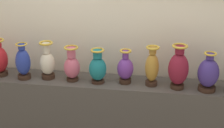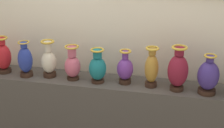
{
  "view_description": "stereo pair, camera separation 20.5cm",
  "coord_description": "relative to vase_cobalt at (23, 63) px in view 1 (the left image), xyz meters",
  "views": [
    {
      "loc": [
        0.46,
        -2.95,
        2.22
      ],
      "look_at": [
        0.0,
        0.0,
        1.05
      ],
      "focal_mm": 54.9,
      "sensor_mm": 36.0,
      "label": 1
    },
    {
      "loc": [
        0.66,
        -2.92,
        2.22
      ],
      "look_at": [
        0.0,
        0.0,
        1.05
      ],
      "focal_mm": 54.9,
      "sensor_mm": 36.0,
      "label": 2
    }
  ],
  "objects": [
    {
      "name": "vase_burgundy",
      "position": [
        1.47,
        0.0,
        0.03
      ],
      "size": [
        0.18,
        0.18,
        0.42
      ],
      "color": "#382319",
      "rests_on": "display_shelf"
    },
    {
      "name": "vase_ochre",
      "position": [
        1.23,
        0.03,
        0.02
      ],
      "size": [
        0.13,
        0.13,
        0.38
      ],
      "color": "#382319",
      "rests_on": "display_shelf"
    },
    {
      "name": "vase_violet",
      "position": [
        0.98,
        0.05,
        -0.02
      ],
      "size": [
        0.15,
        0.15,
        0.33
      ],
      "color": "#382319",
      "rests_on": "display_shelf"
    },
    {
      "name": "vase_cobalt",
      "position": [
        0.0,
        0.0,
        0.0
      ],
      "size": [
        0.14,
        0.14,
        0.36
      ],
      "color": "#382319",
      "rests_on": "display_shelf"
    },
    {
      "name": "display_shelf",
      "position": [
        0.86,
        0.06,
        -0.6
      ],
      "size": [
        2.47,
        0.36,
        0.87
      ],
      "primitive_type": "cube",
      "color": "#4C4742",
      "rests_on": "ground_plane"
    },
    {
      "name": "vase_rose",
      "position": [
        0.48,
        0.02,
        -0.01
      ],
      "size": [
        0.15,
        0.15,
        0.34
      ],
      "color": "#382319",
      "rests_on": "display_shelf"
    },
    {
      "name": "vase_indigo",
      "position": [
        1.73,
        -0.01,
        0.0
      ],
      "size": [
        0.19,
        0.19,
        0.36
      ],
      "color": "#382319",
      "rests_on": "display_shelf"
    },
    {
      "name": "back_wall",
      "position": [
        0.88,
        0.3,
        0.48
      ],
      "size": [
        4.76,
        0.14,
        2.98
      ],
      "color": "beige",
      "rests_on": "ground_plane"
    },
    {
      "name": "vase_teal",
      "position": [
        0.73,
        0.01,
        -0.01
      ],
      "size": [
        0.16,
        0.16,
        0.33
      ],
      "color": "#382319",
      "rests_on": "display_shelf"
    },
    {
      "name": "vase_ivory",
      "position": [
        0.23,
        0.04,
        -0.0
      ],
      "size": [
        0.15,
        0.15,
        0.37
      ],
      "color": "#382319",
      "rests_on": "display_shelf"
    }
  ]
}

